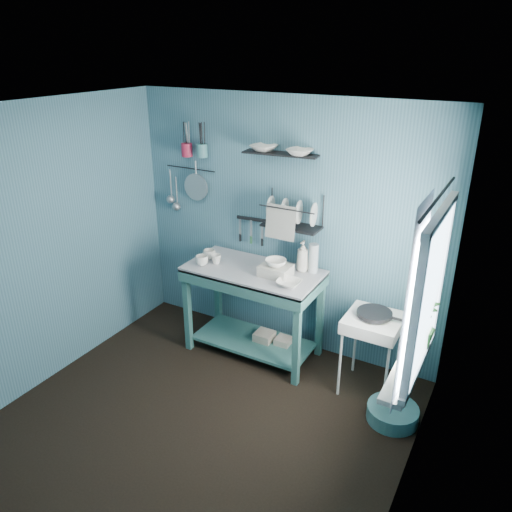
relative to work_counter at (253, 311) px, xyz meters
The scene contains 36 objects.
floor 1.22m from the work_counter, 83.11° to the right, with size 3.20×3.20×0.00m, color black.
ceiling 2.33m from the work_counter, 83.11° to the right, with size 3.20×3.20×0.00m, color silver.
wall_back 0.88m from the work_counter, 69.97° to the left, with size 3.20×3.20×0.00m, color #396375.
wall_front 2.75m from the work_counter, 87.03° to the right, with size 3.20×3.20×0.00m, color #396375.
wall_left 2.01m from the work_counter, 142.42° to the right, with size 3.00×3.00×0.00m, color #396375.
wall_right 2.22m from the work_counter, 32.98° to the right, with size 3.00×3.00×0.00m, color #396375.
work_counter is the anchor object (origin of this frame).
mug_left 0.72m from the work_counter, 161.57° to the right, with size 0.12×0.12×0.10m, color silver.
mug_mid 0.64m from the work_counter, behind, with size 0.10×0.10×0.09m, color silver.
mug_right 0.71m from the work_counter, behind, with size 0.12×0.12×0.10m, color silver.
wash_tub 0.57m from the work_counter, ahead, with size 0.28×0.22×0.10m, color #B8B4A8.
tub_bowl 0.64m from the work_counter, ahead, with size 0.20×0.20×0.06m, color silver.
soap_bottle 0.77m from the work_counter, 25.46° to the left, with size 0.12×0.12×0.30m, color #B8B4A8.
water_bottle 0.82m from the work_counter, 22.93° to the left, with size 0.09×0.09×0.28m, color #A6B3B9.
counter_bowl 0.68m from the work_counter, 18.43° to the right, with size 0.22×0.22×0.05m, color silver.
hotplate_stand 1.20m from the work_counter, ahead, with size 0.47×0.47×0.75m, color silver.
frying_pan 1.24m from the work_counter, ahead, with size 0.30×0.30×0.04m, color black.
knife_strip 0.92m from the work_counter, 121.84° to the left, with size 0.32×0.02×0.03m, color black.
dish_rack 1.08m from the work_counter, 41.59° to the left, with size 0.55×0.24×0.32m, color black.
upper_shelf 1.56m from the work_counter, 63.93° to the left, with size 0.70×0.18×0.01m, color black.
shelf_bowl_left 1.63m from the work_counter, 98.28° to the left, with size 0.23×0.23×0.06m, color silver.
shelf_bowl_right 1.65m from the work_counter, 40.43° to the left, with size 0.22×0.22×0.06m, color silver.
utensil_cup_magenta 1.75m from the work_counter, 162.50° to the left, with size 0.11×0.11×0.13m, color #A21E3B.
utensil_cup_teal 1.67m from the work_counter, 158.51° to the left, with size 0.11×0.11×0.13m, color teal.
colander 1.41m from the work_counter, 159.41° to the left, with size 0.28×0.28×0.03m, color #A2A5AA.
ladle_outer 1.64m from the work_counter, 164.46° to the left, with size 0.01×0.01×0.30m, color #A2A5AA.
ladle_inner 1.54m from the work_counter, 163.52° to the left, with size 0.01×0.01×0.30m, color #A2A5AA.
hook_rail 1.60m from the work_counter, 159.82° to the left, with size 0.01×0.01×0.60m, color black.
window_glass 2.07m from the work_counter, 21.46° to the right, with size 1.10×1.10×0.00m, color white.
windowsill 1.80m from the work_counter, 22.47° to the right, with size 0.16×0.95×0.04m, color silver.
curtain 2.16m from the work_counter, 30.53° to the right, with size 1.35×1.35×0.00m, color silver.
curtain_rod 2.41m from the work_counter, 21.98° to the right, with size 0.02×0.02×1.05m, color black.
potted_plant 1.80m from the work_counter, 15.65° to the right, with size 0.24×0.24×0.43m, color #376E2C.
storage_tin_large 0.37m from the work_counter, 26.57° to the left, with size 0.18×0.18×0.22m, color tan.
storage_tin_small 0.48m from the work_counter, 14.93° to the left, with size 0.15×0.15×0.20m, color tan.
floor_basin 1.60m from the work_counter, 11.85° to the right, with size 0.42×0.42×0.13m, color teal.
Camera 1 is at (1.99, -2.62, 2.91)m, focal length 35.00 mm.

